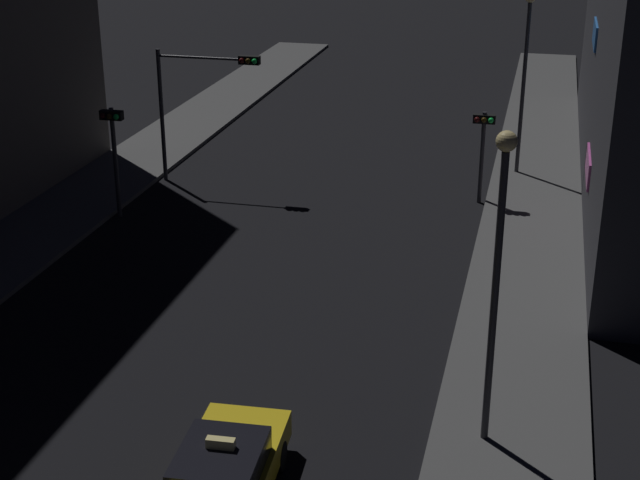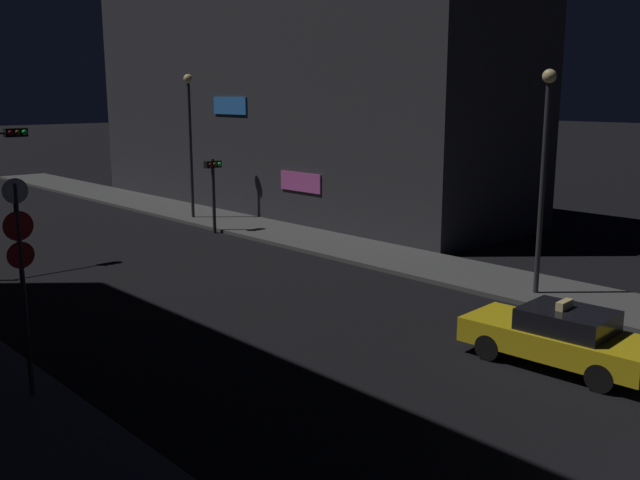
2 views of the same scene
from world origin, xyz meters
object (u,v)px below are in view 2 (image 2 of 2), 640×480
at_px(traffic_light_right_kerb, 213,180).
at_px(street_lamp_far_block, 190,125).
at_px(sign_pole_left, 22,267).
at_px(street_lamp_near_block, 544,156).
at_px(taxi, 560,336).

distance_m(traffic_light_right_kerb, street_lamp_far_block, 4.52).
bearing_deg(sign_pole_left, traffic_light_right_kerb, 43.62).
bearing_deg(street_lamp_near_block, sign_pole_left, 168.25).
bearing_deg(sign_pole_left, street_lamp_far_block, 48.47).
height_order(traffic_light_right_kerb, street_lamp_far_block, street_lamp_far_block).
xyz_separation_m(taxi, street_lamp_near_block, (4.80, 3.43, 3.75)).
distance_m(traffic_light_right_kerb, sign_pole_left, 18.35).
bearing_deg(traffic_light_right_kerb, taxi, -100.01).
height_order(taxi, street_lamp_near_block, street_lamp_near_block).
distance_m(taxi, traffic_light_right_kerb, 19.52).
bearing_deg(taxi, traffic_light_right_kerb, 79.99).
relative_size(street_lamp_near_block, street_lamp_far_block, 0.97).
xyz_separation_m(sign_pole_left, street_lamp_near_block, (14.71, -3.06, 1.59)).
bearing_deg(street_lamp_near_block, taxi, -144.48).
bearing_deg(traffic_light_right_kerb, sign_pole_left, -136.38).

